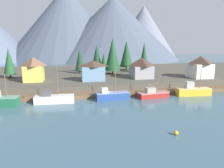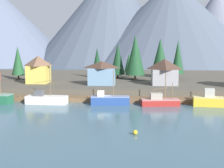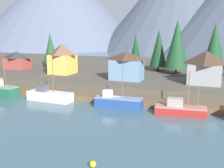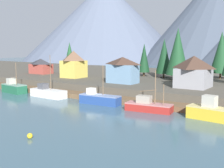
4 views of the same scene
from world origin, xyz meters
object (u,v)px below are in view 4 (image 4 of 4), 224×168
object	(u,v)px
house_red	(41,66)
conifer_back_right	(221,52)
fishing_boat_yellow	(217,113)
house_grey	(194,71)
house_yellow	(74,64)
conifer_near_right	(144,58)
conifer_mid_right	(164,56)
fishing_boat_blue	(99,99)
fishing_boat_green	(14,88)
conifer_centre	(178,51)
fishing_boat_white	(48,93)
channel_buoy	(30,136)
fishing_boat_red	(148,106)
house_blue	(123,70)
conifer_back_left	(181,61)
conifer_mid_left	(70,56)

from	to	relation	value
house_red	conifer_back_right	distance (m)	54.66
fishing_boat_yellow	house_grey	size ratio (longest dim) A/B	1.30
house_yellow	conifer_near_right	bearing A→B (deg)	44.83
house_yellow	conifer_mid_right	bearing A→B (deg)	32.98
fishing_boat_blue	house_yellow	xyz separation A→B (m)	(-21.06, 16.53, 5.28)
house_yellow	house_red	world-z (taller)	house_yellow
house_red	house_grey	bearing A→B (deg)	-4.09
fishing_boat_green	conifer_centre	world-z (taller)	conifer_centre
fishing_boat_white	channel_buoy	xyz separation A→B (m)	(19.65, -21.96, -0.67)
fishing_boat_red	house_blue	xyz separation A→B (m)	(-14.01, 14.13, 4.76)
house_red	house_blue	size ratio (longest dim) A/B	0.98
fishing_boat_red	conifer_centre	bearing A→B (deg)	93.99
house_yellow	conifer_near_right	world-z (taller)	conifer_near_right
fishing_boat_red	channel_buoy	world-z (taller)	fishing_boat_red
conifer_mid_right	conifer_back_left	bearing A→B (deg)	49.02
fishing_boat_blue	conifer_near_right	xyz separation A→B (m)	(-6.44, 31.07, 6.83)
fishing_boat_blue	conifer_back_left	distance (m)	35.09
house_blue	conifer_mid_right	bearing A→B (deg)	78.60
conifer_mid_right	fishing_boat_red	bearing A→B (deg)	-70.81
fishing_boat_white	fishing_boat_yellow	world-z (taller)	fishing_boat_white
house_red	conifer_back_right	xyz separation A→B (m)	(51.62, 17.33, 4.68)
fishing_boat_blue	house_grey	world-z (taller)	house_grey
fishing_boat_yellow	conifer_mid_right	xyz separation A→B (m)	(-22.28, 30.67, 7.33)
fishing_boat_yellow	house_grey	distance (m)	19.23
house_grey	channel_buoy	world-z (taller)	house_grey
fishing_boat_blue	channel_buoy	bearing A→B (deg)	-79.89
house_blue	conifer_back_right	size ratio (longest dim) A/B	0.58
conifer_mid_right	conifer_centre	bearing A→B (deg)	-36.13
house_blue	channel_buoy	distance (m)	37.28
fishing_boat_yellow	conifer_centre	bearing A→B (deg)	128.66
channel_buoy	house_blue	bearing A→B (deg)	103.61
fishing_boat_blue	house_blue	xyz separation A→B (m)	(-3.16, 13.77, 4.65)
conifer_mid_left	fishing_boat_white	bearing A→B (deg)	-57.58
conifer_near_right	conifer_centre	size ratio (longest dim) A/B	0.71
conifer_mid_right	channel_buoy	bearing A→B (deg)	-84.18
fishing_boat_red	house_yellow	xyz separation A→B (m)	(-31.91, 16.89, 5.39)
conifer_back_left	channel_buoy	bearing A→B (deg)	-88.12
conifer_near_right	conifer_back_left	xyz separation A→B (m)	(10.12, 3.27, -0.64)
house_yellow	conifer_back_right	size ratio (longest dim) A/B	0.59
conifer_near_right	channel_buoy	xyz separation A→B (m)	(11.96, -53.16, -7.52)
house_blue	fishing_boat_blue	bearing A→B (deg)	-77.09
house_yellow	conifer_back_right	xyz separation A→B (m)	(35.03, 20.36, 3.32)
fishing_boat_red	conifer_mid_right	world-z (taller)	conifer_mid_right
fishing_boat_white	house_grey	size ratio (longest dim) A/B	1.31
house_blue	conifer_centre	distance (m)	15.92
conifer_mid_left	conifer_back_left	xyz separation A→B (m)	(33.71, 9.44, -0.92)
conifer_centre	conifer_back_left	bearing A→B (deg)	103.77
fishing_boat_yellow	conifer_mid_left	size ratio (longest dim) A/B	0.93
fishing_boat_white	conifer_back_right	size ratio (longest dim) A/B	0.74
fishing_boat_red	conifer_near_right	xyz separation A→B (m)	(-17.30, 31.42, 6.93)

